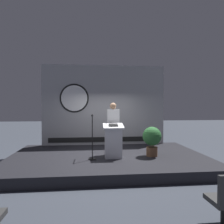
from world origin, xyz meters
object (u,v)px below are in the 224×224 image
(potted_plant, at_px, (152,138))
(microphone_stand, at_px, (92,143))
(podium, at_px, (113,141))
(speaker_person, at_px, (113,128))

(potted_plant, bearing_deg, microphone_stand, -175.03)
(podium, relative_size, speaker_person, 0.62)
(speaker_person, xyz_separation_m, microphone_stand, (-0.70, -0.57, -0.41))
(speaker_person, relative_size, microphone_stand, 1.27)
(microphone_stand, bearing_deg, potted_plant, 4.97)
(speaker_person, distance_m, potted_plant, 1.33)
(podium, distance_m, speaker_person, 0.61)
(podium, bearing_deg, microphone_stand, -172.30)
(speaker_person, bearing_deg, podium, -95.37)
(microphone_stand, relative_size, potted_plant, 1.44)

